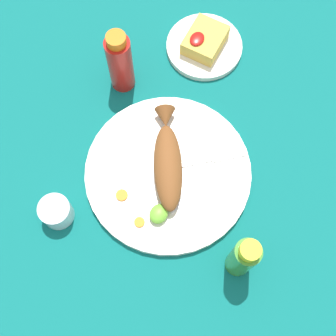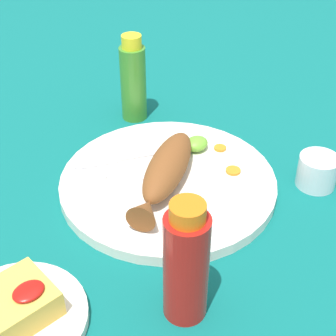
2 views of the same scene
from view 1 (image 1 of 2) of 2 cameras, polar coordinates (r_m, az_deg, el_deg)
name	(u,v)px [view 1 (image 1 of 2)]	position (r m, az deg, el deg)	size (l,w,h in m)	color
ground_plane	(168,174)	(0.97, 0.00, -0.75)	(4.00, 4.00, 0.00)	#0C605B
main_plate	(168,173)	(0.96, 0.00, -0.58)	(0.34, 0.34, 0.02)	white
fried_fish	(168,161)	(0.93, -0.04, 0.91)	(0.21, 0.16, 0.05)	brown
fork_near	(209,159)	(0.96, 4.96, 1.05)	(0.13, 0.15, 0.00)	silver
fork_far	(211,181)	(0.95, 5.29, -1.63)	(0.17, 0.09, 0.00)	silver
carrot_slice_near	(122,195)	(0.94, -5.65, -3.31)	(0.02, 0.02, 0.00)	orange
carrot_slice_mid	(138,221)	(0.92, -3.73, -6.49)	(0.02, 0.02, 0.00)	orange
lime_wedge_main	(159,214)	(0.91, -1.14, -5.61)	(0.04, 0.03, 0.02)	#6BB233
hot_sauce_bottle_red	(120,62)	(0.99, -5.87, 12.70)	(0.05, 0.05, 0.17)	#B21914
hot_sauce_bottle_green	(243,258)	(0.86, 9.13, -10.75)	(0.05, 0.05, 0.16)	#3D8428
salt_cup	(57,212)	(0.95, -13.42, -5.26)	(0.06, 0.06, 0.05)	silver
side_plate_fries	(204,47)	(1.10, 4.43, 14.54)	(0.17, 0.17, 0.01)	white
fries_pile	(205,40)	(1.08, 4.50, 15.28)	(0.09, 0.08, 0.04)	gold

